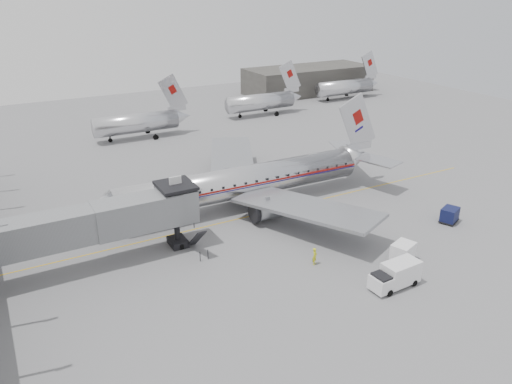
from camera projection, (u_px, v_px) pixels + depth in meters
ground at (277, 239)px, 50.90m from camera, size 160.00×160.00×0.00m
hangar at (308, 80)px, 118.28m from camera, size 30.00×12.00×6.00m
apron_line at (272, 211)px, 57.08m from camera, size 60.00×0.15×0.01m
jet_bridge at (98, 223)px, 44.80m from camera, size 21.00×6.20×7.10m
distant_aircraft_near at (137, 122)px, 82.94m from camera, size 16.39×3.20×10.26m
distant_aircraft_mid at (261, 101)px, 97.79m from camera, size 16.39×3.20×10.26m
distant_aircraft_far at (345, 87)px, 111.74m from camera, size 16.39×3.20×10.26m
airliner at (248, 181)px, 57.67m from camera, size 37.13×34.42×11.75m
service_van at (396, 275)px, 42.41m from camera, size 4.72×2.02×2.19m
baggage_cart_navy at (450, 215)px, 54.08m from camera, size 2.56×2.29×1.66m
baggage_cart_white at (403, 252)px, 46.43m from camera, size 2.75×2.42×1.81m
ramp_worker at (315, 256)px, 45.94m from camera, size 0.73×0.69×1.67m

